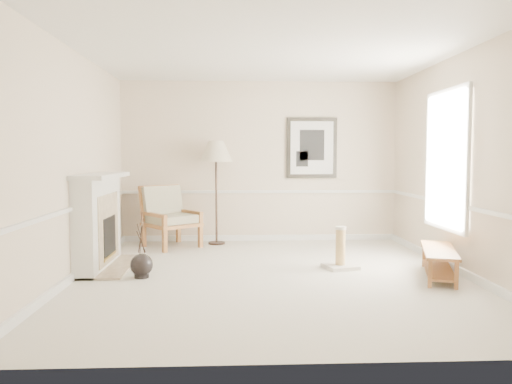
% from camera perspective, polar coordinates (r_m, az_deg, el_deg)
% --- Properties ---
extents(ground, '(5.50, 5.50, 0.00)m').
position_cam_1_polar(ground, '(6.55, 1.69, -9.56)').
color(ground, silver).
rests_on(ground, ground).
extents(room, '(5.04, 5.54, 2.92)m').
position_cam_1_polar(room, '(6.46, 2.90, 6.92)').
color(room, beige).
rests_on(room, ground).
extents(fireplace, '(0.64, 1.64, 1.31)m').
position_cam_1_polar(fireplace, '(7.25, -17.50, -3.27)').
color(fireplace, white).
rests_on(fireplace, ground).
extents(floor_vase, '(0.29, 0.29, 0.85)m').
position_cam_1_polar(floor_vase, '(6.58, -12.96, -8.21)').
color(floor_vase, black).
rests_on(floor_vase, ground).
extents(armchair, '(1.14, 1.15, 1.05)m').
position_cam_1_polar(armchair, '(8.69, -10.02, -2.46)').
color(armchair, '#965E30').
rests_on(armchair, ground).
extents(floor_lamp, '(0.74, 0.74, 1.81)m').
position_cam_1_polar(floor_lamp, '(8.75, -4.58, 4.31)').
color(floor_lamp, black).
rests_on(floor_lamp, ground).
extents(bench, '(0.76, 1.34, 0.37)m').
position_cam_1_polar(bench, '(6.85, 20.17, -7.11)').
color(bench, '#965E30').
rests_on(bench, ground).
extents(scratching_post, '(0.50, 0.50, 0.58)m').
position_cam_1_polar(scratching_post, '(7.03, 9.62, -7.14)').
color(scratching_post, beige).
rests_on(scratching_post, ground).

